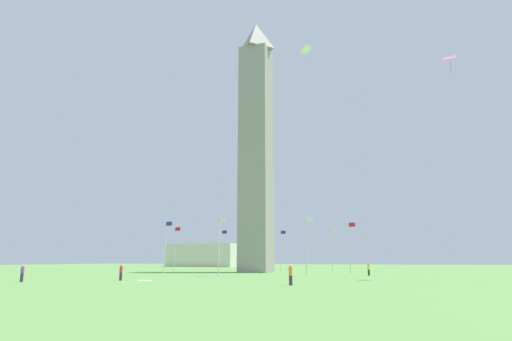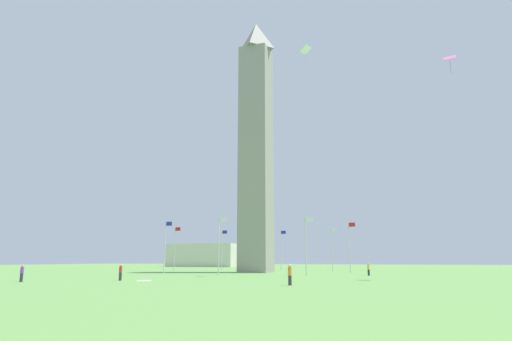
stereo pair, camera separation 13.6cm
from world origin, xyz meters
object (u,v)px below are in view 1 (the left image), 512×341
at_px(picnic_blanket_near_first_person, 145,281).
at_px(flagpole_nw, 306,243).
at_px(kite_white_diamond, 306,50).
at_px(person_red_shirt, 121,272).
at_px(flagpole_se, 222,248).
at_px(flagpole_sw, 165,244).
at_px(flagpole_e, 281,248).
at_px(distant_building, 205,255).
at_px(flagpole_s, 175,247).
at_px(person_purple_shirt, 22,273).
at_px(flagpole_n, 350,245).
at_px(kite_pink_diamond, 450,58).
at_px(obelisk_monument, 256,141).
at_px(flagpole_ne, 332,247).
at_px(flagpole_w, 219,243).
at_px(person_yellow_shirt, 369,269).
at_px(person_orange_shirt, 291,275).

bearing_deg(picnic_blanket_near_first_person, flagpole_nw, 57.14).
bearing_deg(kite_white_diamond, person_red_shirt, -135.32).
distance_m(flagpole_se, flagpole_nw, 31.21).
bearing_deg(flagpole_sw, flagpole_e, 67.50).
bearing_deg(kite_white_diamond, distant_building, 124.83).
bearing_deg(flagpole_s, person_red_shirt, -69.91).
distance_m(person_purple_shirt, kite_white_diamond, 44.32).
height_order(flagpole_n, flagpole_e, same).
relative_size(kite_pink_diamond, distant_building, 0.11).
relative_size(kite_white_diamond, distant_building, 0.10).
bearing_deg(kite_pink_diamond, flagpole_n, 128.38).
bearing_deg(distant_building, kite_white_diamond, -55.17).
distance_m(obelisk_monument, flagpole_s, 24.12).
relative_size(flagpole_n, flagpole_ne, 1.00).
height_order(flagpole_n, distant_building, flagpole_n).
relative_size(flagpole_w, kite_white_diamond, 3.68).
height_order(flagpole_se, person_yellow_shirt, flagpole_se).
xyz_separation_m(flagpole_se, flagpole_nw, (22.07, -22.07, 0.00)).
relative_size(flagpole_se, flagpole_nw, 1.00).
bearing_deg(person_orange_shirt, flagpole_n, -34.19).
distance_m(flagpole_e, distant_building, 50.10).
distance_m(flagpole_ne, picnic_blanket_near_first_person, 43.89).
relative_size(obelisk_monument, person_purple_shirt, 27.75).
height_order(person_red_shirt, person_yellow_shirt, person_yellow_shirt).
relative_size(flagpole_ne, person_red_shirt, 4.79).
xyz_separation_m(person_red_shirt, kite_white_diamond, (16.61, 16.43, 30.15)).
distance_m(person_yellow_shirt, distant_building, 80.84).
bearing_deg(person_orange_shirt, kite_white_diamond, -26.16).
xyz_separation_m(flagpole_nw, person_red_shirt, (-15.13, -20.44, -3.57)).
relative_size(flagpole_se, flagpole_s, 1.00).
bearing_deg(person_red_shirt, flagpole_e, 13.86).
height_order(flagpole_nw, kite_pink_diamond, kite_pink_diamond).
height_order(flagpole_w, flagpole_nw, same).
distance_m(flagpole_e, flagpole_s, 22.07).
xyz_separation_m(distant_building, picnic_blanket_near_first_person, (32.56, -82.89, -3.38)).
relative_size(flagpole_nw, person_red_shirt, 4.79).
xyz_separation_m(flagpole_s, flagpole_nw, (26.64, -11.04, 0.00)).
distance_m(obelisk_monument, flagpole_n, 24.20).
height_order(flagpole_nw, picnic_blanket_near_first_person, flagpole_nw).
height_order(flagpole_e, picnic_blanket_near_first_person, flagpole_e).
relative_size(flagpole_sw, person_red_shirt, 4.79).
xyz_separation_m(flagpole_e, flagpole_nw, (11.04, -26.64, 0.00)).
bearing_deg(picnic_blanket_near_first_person, person_orange_shirt, -11.14).
height_order(person_red_shirt, person_orange_shirt, person_orange_shirt).
distance_m(flagpole_w, person_purple_shirt, 24.52).
height_order(flagpole_ne, person_purple_shirt, flagpole_ne).
relative_size(flagpole_s, person_red_shirt, 4.79).
distance_m(person_orange_shirt, kite_white_diamond, 35.61).
height_order(flagpole_n, kite_pink_diamond, kite_pink_diamond).
xyz_separation_m(obelisk_monument, picnic_blanket_near_first_person, (-1.63, -30.74, -22.84)).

